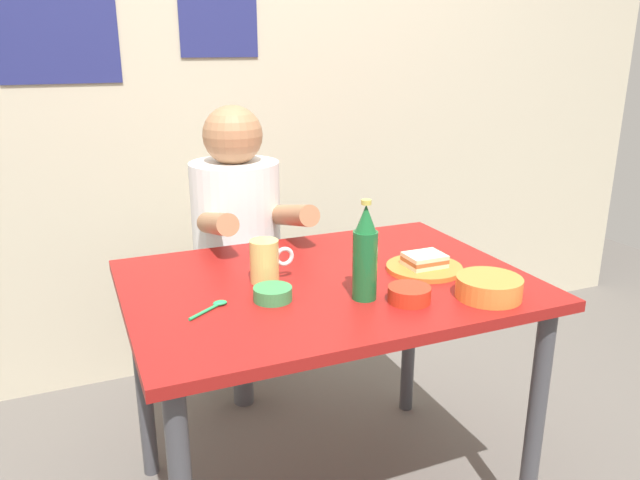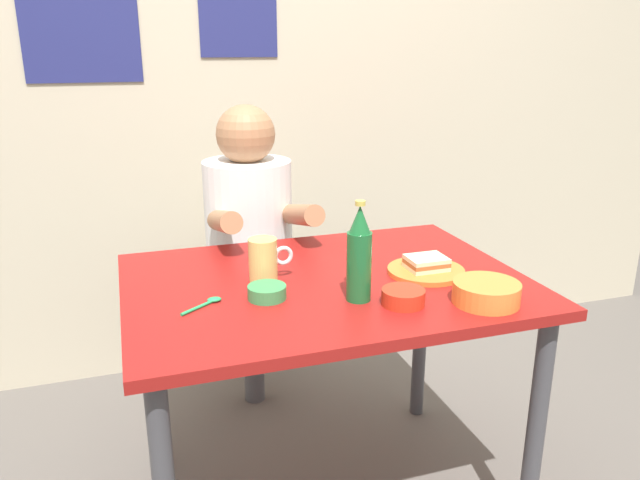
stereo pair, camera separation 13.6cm
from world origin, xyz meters
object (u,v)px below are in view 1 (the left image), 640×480
sauce_bowl_chili (409,293)px  sandwich (425,260)px  beer_mug (265,261)px  beer_bottle (365,255)px  person_seated (237,219)px  stool (241,322)px  plate_orange (424,268)px  dining_table (327,310)px

sauce_bowl_chili → sandwich: bearing=48.8°
beer_mug → beer_bottle: beer_bottle is taller
person_seated → sauce_bowl_chili: size_ratio=6.54×
stool → beer_mug: beer_mug is taller
sauce_bowl_chili → plate_orange: bearing=48.8°
dining_table → person_seated: person_seated is taller
dining_table → beer_bottle: (0.03, -0.16, 0.21)m
dining_table → sandwich: (0.29, -0.05, 0.13)m
stool → sauce_bowl_chili: bearing=-75.8°
stool → sandwich: sandwich is taller
stool → dining_table: bearing=-82.2°
dining_table → person_seated: bearing=98.0°
sandwich → beer_mug: beer_mug is taller
dining_table → sauce_bowl_chili: sauce_bowl_chili is taller
person_seated → beer_bottle: size_ratio=2.75×
stool → person_seated: size_ratio=0.63×
plate_orange → beer_bottle: beer_bottle is taller
stool → plate_orange: (0.38, -0.68, 0.40)m
person_seated → plate_orange: 0.76m
plate_orange → person_seated: bearing=119.5°
dining_table → stool: size_ratio=2.44×
person_seated → plate_orange: bearing=-60.5°
dining_table → plate_orange: (0.29, -0.05, 0.10)m
plate_orange → beer_mug: size_ratio=1.75×
dining_table → sauce_bowl_chili: size_ratio=10.00×
sandwich → sauce_bowl_chili: 0.24m
dining_table → sauce_bowl_chili: 0.29m
dining_table → beer_bottle: bearing=-78.1°
beer_bottle → sauce_bowl_chili: beer_bottle is taller
stool → beer_bottle: (0.12, -0.79, 0.51)m
plate_orange → sauce_bowl_chili: (-0.16, -0.18, 0.02)m
plate_orange → sandwich: sandwich is taller
dining_table → person_seated: (-0.09, 0.62, 0.12)m
beer_mug → sauce_bowl_chili: (0.29, -0.27, -0.04)m
beer_mug → dining_table: bearing=-16.2°
stool → sandwich: 0.88m
dining_table → beer_mug: beer_mug is taller
sauce_bowl_chili → stool: bearing=104.2°
plate_orange → dining_table: bearing=171.1°
sandwich → beer_bottle: beer_bottle is taller
sauce_bowl_chili → dining_table: bearing=120.0°
person_seated → beer_bottle: person_seated is taller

